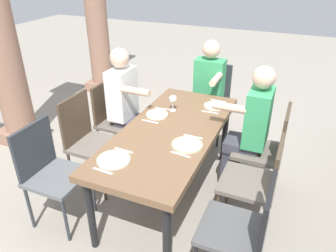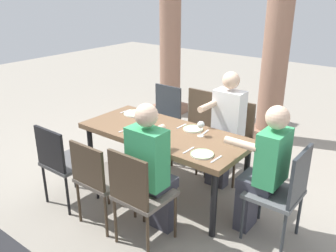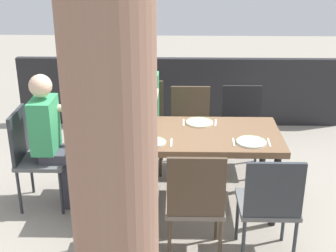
% 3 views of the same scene
% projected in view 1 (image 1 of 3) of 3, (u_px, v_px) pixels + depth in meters
% --- Properties ---
extents(ground_plane, '(16.00, 16.00, 0.00)m').
position_uv_depth(ground_plane, '(170.00, 194.00, 3.23)').
color(ground_plane, gray).
extents(dining_table, '(1.81, 0.80, 0.74)m').
position_uv_depth(dining_table, '(170.00, 136.00, 2.91)').
color(dining_table, brown).
rests_on(dining_table, ground).
extents(chair_west_north, '(0.44, 0.44, 0.92)m').
position_uv_depth(chair_west_north, '(49.00, 169.00, 2.71)').
color(chair_west_north, '#5B5E61').
rests_on(chair_west_north, ground).
extents(chair_west_south, '(0.44, 0.44, 0.89)m').
position_uv_depth(chair_west_south, '(244.00, 227.00, 2.15)').
color(chair_west_south, '#4F4F50').
rests_on(chair_west_south, ground).
extents(chair_mid_north, '(0.44, 0.44, 0.95)m').
position_uv_depth(chair_mid_north, '(87.00, 137.00, 3.16)').
color(chair_mid_north, '#6A6158').
rests_on(chair_mid_north, ground).
extents(chair_mid_south, '(0.44, 0.44, 0.87)m').
position_uv_depth(chair_mid_south, '(258.00, 180.00, 2.60)').
color(chair_mid_south, '#6A6158').
rests_on(chair_mid_south, ground).
extents(chair_east_north, '(0.44, 0.44, 0.91)m').
position_uv_depth(chair_east_north, '(115.00, 116.00, 3.57)').
color(chair_east_north, '#6A6158').
rests_on(chair_east_north, ground).
extents(chair_east_south, '(0.44, 0.44, 0.93)m').
position_uv_depth(chair_east_south, '(268.00, 147.00, 3.00)').
color(chair_east_south, '#6A6158').
rests_on(chair_east_south, ground).
extents(chair_head_east, '(0.44, 0.44, 0.93)m').
position_uv_depth(chair_head_east, '(211.00, 97.00, 4.06)').
color(chair_head_east, '#5B5E61').
rests_on(chair_head_east, ground).
extents(diner_woman_green, '(0.34, 0.49, 1.30)m').
position_uv_depth(diner_woman_green, '(249.00, 129.00, 2.99)').
color(diner_woman_green, '#3F3F4C').
rests_on(diner_woman_green, ground).
extents(diner_man_white, '(0.34, 0.49, 1.30)m').
position_uv_depth(diner_man_white, '(128.00, 106.00, 3.43)').
color(diner_man_white, '#3F3F4C').
rests_on(diner_man_white, ground).
extents(diner_guest_third, '(0.49, 0.35, 1.27)m').
position_uv_depth(diner_guest_third, '(207.00, 91.00, 3.83)').
color(diner_guest_third, '#3F3F4C').
rests_on(diner_guest_third, ground).
extents(plate_0, '(0.26, 0.26, 0.02)m').
position_uv_depth(plate_0, '(114.00, 160.00, 2.45)').
color(plate_0, white).
rests_on(plate_0, dining_table).
extents(fork_0, '(0.03, 0.17, 0.01)m').
position_uv_depth(fork_0, '(103.00, 171.00, 2.33)').
color(fork_0, silver).
rests_on(fork_0, dining_table).
extents(spoon_0, '(0.02, 0.17, 0.01)m').
position_uv_depth(spoon_0, '(124.00, 150.00, 2.57)').
color(spoon_0, silver).
rests_on(spoon_0, dining_table).
extents(plate_1, '(0.26, 0.26, 0.02)m').
position_uv_depth(plate_1, '(187.00, 145.00, 2.64)').
color(plate_1, silver).
rests_on(plate_1, dining_table).
extents(fork_1, '(0.03, 0.17, 0.01)m').
position_uv_depth(fork_1, '(180.00, 154.00, 2.52)').
color(fork_1, silver).
rests_on(fork_1, dining_table).
extents(spoon_1, '(0.02, 0.17, 0.01)m').
position_uv_depth(spoon_1, '(193.00, 137.00, 2.76)').
color(spoon_1, silver).
rests_on(spoon_1, dining_table).
extents(plate_2, '(0.22, 0.22, 0.02)m').
position_uv_depth(plate_2, '(157.00, 114.00, 3.13)').
color(plate_2, white).
rests_on(plate_2, dining_table).
extents(wine_glass_2, '(0.08, 0.08, 0.16)m').
position_uv_depth(wine_glass_2, '(173.00, 99.00, 3.17)').
color(wine_glass_2, white).
rests_on(wine_glass_2, dining_table).
extents(fork_2, '(0.02, 0.17, 0.01)m').
position_uv_depth(fork_2, '(150.00, 122.00, 3.01)').
color(fork_2, silver).
rests_on(fork_2, dining_table).
extents(spoon_2, '(0.04, 0.17, 0.01)m').
position_uv_depth(spoon_2, '(163.00, 109.00, 3.25)').
color(spoon_2, silver).
rests_on(spoon_2, dining_table).
extents(plate_3, '(0.22, 0.22, 0.02)m').
position_uv_depth(plate_3, '(214.00, 106.00, 3.30)').
color(plate_3, white).
rests_on(plate_3, dining_table).
extents(fork_3, '(0.02, 0.17, 0.01)m').
position_uv_depth(fork_3, '(210.00, 112.00, 3.19)').
color(fork_3, silver).
rests_on(fork_3, dining_table).
extents(spoon_3, '(0.02, 0.17, 0.01)m').
position_uv_depth(spoon_3, '(218.00, 101.00, 3.43)').
color(spoon_3, silver).
rests_on(spoon_3, dining_table).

